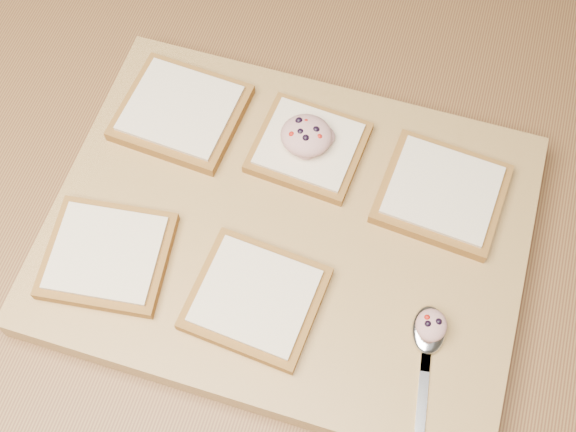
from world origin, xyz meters
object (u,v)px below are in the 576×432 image
bread_far_center (309,147)px  spoon (428,342)px  tuna_salad_dollop (306,135)px  cutting_board (288,233)px

bread_far_center → spoon: bread_far_center is taller
tuna_salad_dollop → spoon: tuna_salad_dollop is taller
tuna_salad_dollop → spoon: 0.25m
bread_far_center → tuna_salad_dollop: size_ratio=2.20×
spoon → bread_far_center: bearing=134.3°
bread_far_center → spoon: bearing=-45.7°
bread_far_center → cutting_board: bearing=-87.0°
bread_far_center → tuna_salad_dollop: tuna_salad_dollop is taller
cutting_board → bread_far_center: bearing=93.0°
cutting_board → tuna_salad_dollop: size_ratio=8.85×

